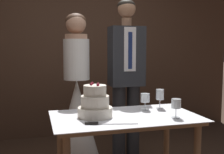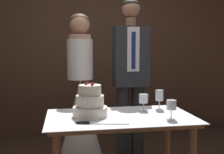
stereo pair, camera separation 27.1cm
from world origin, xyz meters
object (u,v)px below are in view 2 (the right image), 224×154
at_px(bride, 81,110).
at_px(groom, 131,74).
at_px(wine_glass_middle, 171,106).
at_px(wine_glass_near, 144,99).
at_px(cake_knife, 92,123).
at_px(tiered_cake, 90,103).
at_px(cake_table, 120,128).
at_px(wine_glass_far, 159,96).

distance_m(bride, groom, 0.69).
height_order(wine_glass_middle, bride, bride).
bearing_deg(wine_glass_near, cake_knife, -143.16).
distance_m(cake_knife, wine_glass_near, 0.64).
bearing_deg(bride, tiered_cake, -87.60).
bearing_deg(cake_table, bride, 108.86).
bearing_deg(cake_knife, groom, 74.70).
bearing_deg(wine_glass_far, groom, 100.74).
bearing_deg(cake_table, wine_glass_middle, -24.52).
height_order(tiered_cake, wine_glass_far, tiered_cake).
bearing_deg(wine_glass_middle, cake_knife, -177.05).
xyz_separation_m(bride, groom, (0.57, -0.00, 0.40)).
relative_size(wine_glass_middle, groom, 0.08).
distance_m(tiered_cake, wine_glass_near, 0.52).
height_order(bride, groom, groom).
relative_size(tiered_cake, wine_glass_middle, 1.84).
height_order(tiered_cake, bride, bride).
bearing_deg(wine_glass_middle, groom, 95.33).
height_order(cake_table, bride, bride).
height_order(cake_knife, wine_glass_middle, wine_glass_middle).
bearing_deg(bride, groom, -0.06).
bearing_deg(groom, wine_glass_far, -79.26).
relative_size(cake_knife, wine_glass_middle, 2.53).
bearing_deg(groom, tiered_cake, -123.89).
height_order(cake_table, wine_glass_near, wine_glass_near).
distance_m(wine_glass_near, groom, 0.68).
distance_m(cake_table, bride, 0.88).
bearing_deg(bride, wine_glass_far, -42.86).
distance_m(wine_glass_near, wine_glass_middle, 0.37).
bearing_deg(cake_knife, tiered_cake, 100.73).
bearing_deg(tiered_cake, groom, 56.11).
relative_size(wine_glass_near, wine_glass_far, 0.83).
relative_size(tiered_cake, wine_glass_near, 1.91).
xyz_separation_m(cake_table, cake_knife, (-0.26, -0.20, 0.11)).
xyz_separation_m(wine_glass_far, bride, (-0.69, 0.64, -0.25)).
xyz_separation_m(cake_knife, wine_glass_far, (0.66, 0.40, 0.11)).
bearing_deg(wine_glass_middle, wine_glass_near, 110.32).
distance_m(cake_table, wine_glass_far, 0.50).
xyz_separation_m(cake_knife, wine_glass_middle, (0.63, 0.03, 0.10)).
xyz_separation_m(wine_glass_near, wine_glass_middle, (0.13, -0.35, 0.01)).
height_order(tiered_cake, wine_glass_near, tiered_cake).
distance_m(wine_glass_middle, groom, 1.02).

